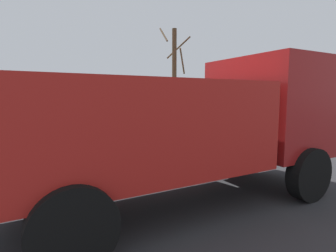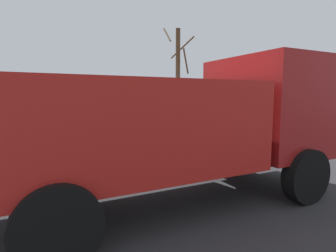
# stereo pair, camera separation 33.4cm
# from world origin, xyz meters

# --- Properties ---
(ground_plane) EXTENTS (80.00, 80.00, 0.00)m
(ground_plane) POSITION_xyz_m (0.00, 0.00, 0.00)
(ground_plane) COLOR #2D2D30
(sidewalk_curb) EXTENTS (36.00, 5.00, 0.15)m
(sidewalk_curb) POSITION_xyz_m (0.00, 6.50, 0.07)
(sidewalk_curb) COLOR #99968E
(sidewalk_curb) RESTS_ON ground
(fire_hydrant) EXTENTS (0.27, 0.62, 0.77)m
(fire_hydrant) POSITION_xyz_m (0.49, 5.02, 0.56)
(fire_hydrant) COLOR yellow
(fire_hydrant) RESTS_ON sidewalk_curb
(loose_tire) EXTENTS (1.30, 0.86, 1.23)m
(loose_tire) POSITION_xyz_m (0.27, 4.70, 0.76)
(loose_tire) COLOR black
(loose_tire) RESTS_ON sidewalk_curb
(dump_truck_red) EXTENTS (7.11, 3.07, 3.00)m
(dump_truck_red) POSITION_xyz_m (1.98, -0.14, 1.61)
(dump_truck_red) COLOR red
(dump_truck_red) RESTS_ON ground
(bare_tree) EXTENTS (1.48, 1.40, 5.06)m
(bare_tree) POSITION_xyz_m (5.46, 5.73, 2.78)
(bare_tree) COLOR #4C3823
(bare_tree) RESTS_ON sidewalk_curb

